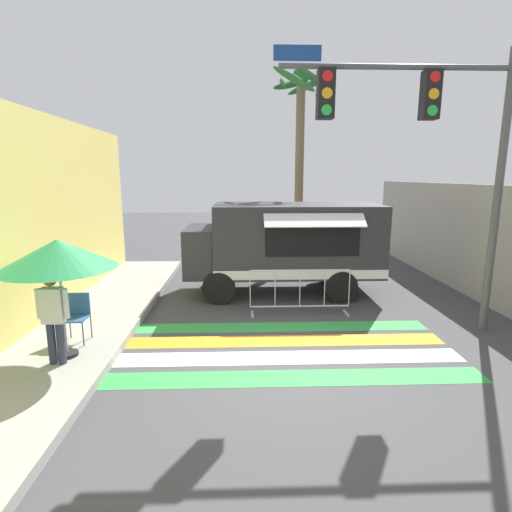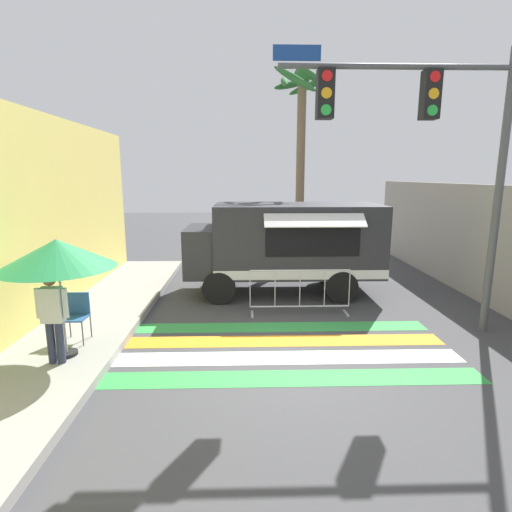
{
  "view_description": "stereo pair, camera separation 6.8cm",
  "coord_description": "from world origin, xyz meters",
  "px_view_note": "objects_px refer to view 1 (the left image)",
  "views": [
    {
      "loc": [
        -0.83,
        -6.61,
        3.28
      ],
      "look_at": [
        -0.51,
        2.81,
        1.39
      ],
      "focal_mm": 28.0,
      "sensor_mm": 36.0,
      "label": 1
    },
    {
      "loc": [
        -0.77,
        -6.61,
        3.28
      ],
      "look_at": [
        -0.51,
        2.81,
        1.39
      ],
      "focal_mm": 28.0,
      "sensor_mm": 36.0,
      "label": 2
    }
  ],
  "objects_px": {
    "vendor_person": "(53,314)",
    "traffic_signal_pole": "(428,132)",
    "barricade_front": "(300,292)",
    "patio_umbrella": "(58,255)",
    "palm_tree": "(301,126)",
    "food_truck": "(282,242)",
    "folding_chair": "(77,313)"
  },
  "relations": [
    {
      "from": "patio_umbrella",
      "to": "barricade_front",
      "type": "height_order",
      "value": "patio_umbrella"
    },
    {
      "from": "patio_umbrella",
      "to": "folding_chair",
      "type": "height_order",
      "value": "patio_umbrella"
    },
    {
      "from": "folding_chair",
      "to": "patio_umbrella",
      "type": "bearing_deg",
      "value": -65.67
    },
    {
      "from": "patio_umbrella",
      "to": "palm_tree",
      "type": "bearing_deg",
      "value": 57.19
    },
    {
      "from": "palm_tree",
      "to": "traffic_signal_pole",
      "type": "bearing_deg",
      "value": -77.05
    },
    {
      "from": "food_truck",
      "to": "barricade_front",
      "type": "distance_m",
      "value": 2.08
    },
    {
      "from": "food_truck",
      "to": "folding_chair",
      "type": "distance_m",
      "value": 5.65
    },
    {
      "from": "vendor_person",
      "to": "palm_tree",
      "type": "distance_m",
      "value": 10.64
    },
    {
      "from": "palm_tree",
      "to": "food_truck",
      "type": "bearing_deg",
      "value": -105.0
    },
    {
      "from": "traffic_signal_pole",
      "to": "vendor_person",
      "type": "bearing_deg",
      "value": -166.53
    },
    {
      "from": "food_truck",
      "to": "folding_chair",
      "type": "xyz_separation_m",
      "value": [
        -4.27,
        -3.62,
        -0.75
      ]
    },
    {
      "from": "traffic_signal_pole",
      "to": "folding_chair",
      "type": "distance_m",
      "value": 7.65
    },
    {
      "from": "patio_umbrella",
      "to": "palm_tree",
      "type": "height_order",
      "value": "palm_tree"
    },
    {
      "from": "traffic_signal_pole",
      "to": "patio_umbrella",
      "type": "height_order",
      "value": "traffic_signal_pole"
    },
    {
      "from": "food_truck",
      "to": "vendor_person",
      "type": "xyz_separation_m",
      "value": [
        -4.23,
        -4.61,
        -0.43
      ]
    },
    {
      "from": "food_truck",
      "to": "palm_tree",
      "type": "height_order",
      "value": "palm_tree"
    },
    {
      "from": "barricade_front",
      "to": "palm_tree",
      "type": "relative_size",
      "value": 0.34
    },
    {
      "from": "food_truck",
      "to": "barricade_front",
      "type": "bearing_deg",
      "value": -81.76
    },
    {
      "from": "vendor_person",
      "to": "traffic_signal_pole",
      "type": "bearing_deg",
      "value": 12.44
    },
    {
      "from": "patio_umbrella",
      "to": "vendor_person",
      "type": "distance_m",
      "value": 0.99
    },
    {
      "from": "traffic_signal_pole",
      "to": "palm_tree",
      "type": "xyz_separation_m",
      "value": [
        -1.55,
        6.74,
        0.91
      ]
    },
    {
      "from": "traffic_signal_pole",
      "to": "barricade_front",
      "type": "distance_m",
      "value": 4.38
    },
    {
      "from": "food_truck",
      "to": "barricade_front",
      "type": "xyz_separation_m",
      "value": [
        0.27,
        -1.85,
        -0.91
      ]
    },
    {
      "from": "patio_umbrella",
      "to": "barricade_front",
      "type": "relative_size",
      "value": 0.86
    },
    {
      "from": "traffic_signal_pole",
      "to": "palm_tree",
      "type": "height_order",
      "value": "palm_tree"
    },
    {
      "from": "traffic_signal_pole",
      "to": "vendor_person",
      "type": "height_order",
      "value": "traffic_signal_pole"
    },
    {
      "from": "vendor_person",
      "to": "palm_tree",
      "type": "bearing_deg",
      "value": 56.93
    },
    {
      "from": "traffic_signal_pole",
      "to": "food_truck",
      "type": "bearing_deg",
      "value": 130.49
    },
    {
      "from": "patio_umbrella",
      "to": "folding_chair",
      "type": "relative_size",
      "value": 2.27
    },
    {
      "from": "barricade_front",
      "to": "palm_tree",
      "type": "bearing_deg",
      "value": 82.52
    },
    {
      "from": "patio_umbrella",
      "to": "folding_chair",
      "type": "bearing_deg",
      "value": 95.96
    },
    {
      "from": "food_truck",
      "to": "palm_tree",
      "type": "bearing_deg",
      "value": 75.0
    }
  ]
}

